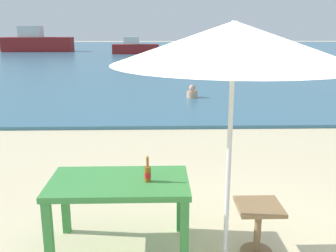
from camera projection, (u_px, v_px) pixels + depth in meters
The scene contains 8 objects.
sea_water at pixel (166, 53), 32.84m from camera, with size 120.00×50.00×0.08m, color #386B84.
picnic_table_green at pixel (119, 190), 3.86m from camera, with size 1.40×0.80×0.76m.
beer_bottle_amber at pixel (148, 173), 3.78m from camera, with size 0.07×0.07×0.26m.
patio_umbrella at pixel (234, 43), 3.22m from camera, with size 2.10×2.10×2.30m.
side_table_wood at pixel (258, 222), 3.84m from camera, with size 0.44×0.44×0.54m.
swimmer_person at pixel (192, 93), 12.08m from camera, with size 0.34×0.34×0.41m.
boat_tanker at pixel (37, 42), 34.48m from camera, with size 6.16×1.68×2.24m.
boat_ferry at pixel (135, 48), 31.57m from camera, with size 3.80×1.04×1.38m.
Camera 1 is at (-0.74, -3.35, 2.25)m, focal length 40.93 mm.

